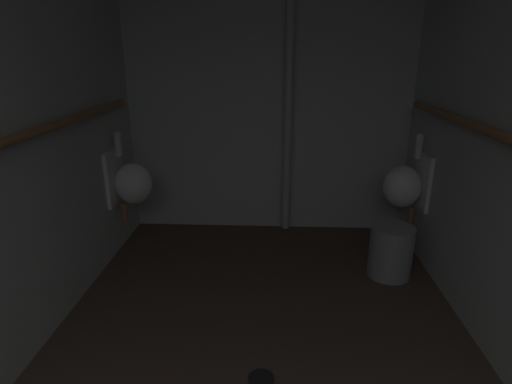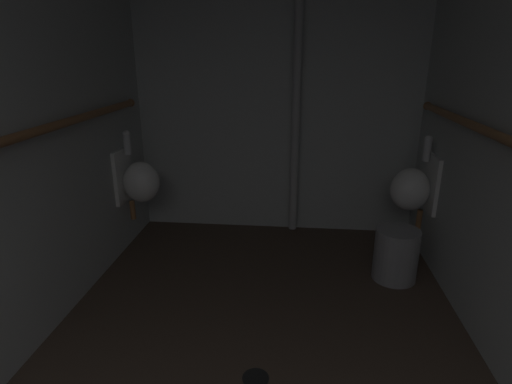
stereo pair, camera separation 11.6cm
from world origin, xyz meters
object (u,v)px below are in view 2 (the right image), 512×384
at_px(standpipe_back_wall, 297,97).
at_px(waste_bin, 396,254).
at_px(floor_drain, 256,378).
at_px(urinal_left_mid, 139,181).
at_px(urinal_right_mid, 413,188).

relative_size(standpipe_back_wall, waste_bin, 6.22).
distance_m(floor_drain, waste_bin, 1.44).
bearing_deg(standpipe_back_wall, urinal_left_mid, -160.24).
xyz_separation_m(urinal_left_mid, waste_bin, (2.03, -0.33, -0.40)).
distance_m(standpipe_back_wall, floor_drain, 2.26).
relative_size(standpipe_back_wall, floor_drain, 17.29).
relative_size(urinal_left_mid, urinal_right_mid, 1.00).
bearing_deg(urinal_left_mid, floor_drain, -52.24).
height_order(standpipe_back_wall, floor_drain, standpipe_back_wall).
xyz_separation_m(urinal_right_mid, waste_bin, (-0.16, -0.36, -0.40)).
bearing_deg(waste_bin, floor_drain, -129.94).
bearing_deg(waste_bin, urinal_right_mid, 65.49).
bearing_deg(urinal_left_mid, waste_bin, -9.35).
distance_m(urinal_left_mid, standpipe_back_wall, 1.49).
bearing_deg(floor_drain, standpipe_back_wall, 85.21).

